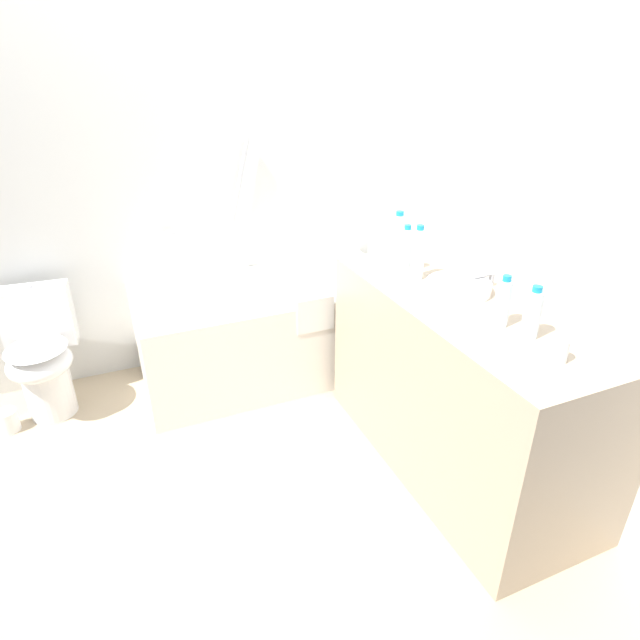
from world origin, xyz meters
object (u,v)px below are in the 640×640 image
(water_bottle_2, at_px, (418,254))
(water_bottle_4, at_px, (398,237))
(drinking_glass_0, at_px, (397,256))
(sink_basin, at_px, (458,287))
(toilet, at_px, (42,355))
(water_bottle_1, at_px, (532,314))
(toilet_paper_roll, at_px, (7,421))
(bathtub, at_px, (272,326))
(drinking_glass_1, at_px, (559,350))
(water_bottle_3, at_px, (406,250))
(water_bottle_0, at_px, (503,303))
(sink_faucet, at_px, (489,280))

(water_bottle_2, bearing_deg, water_bottle_4, 78.69)
(drinking_glass_0, bearing_deg, water_bottle_4, 59.66)
(sink_basin, bearing_deg, toilet, 147.99)
(water_bottle_1, height_order, toilet_paper_roll, water_bottle_1)
(bathtub, relative_size, toilet, 2.22)
(drinking_glass_0, bearing_deg, drinking_glass_1, -88.93)
(water_bottle_4, bearing_deg, sink_basin, -86.84)
(water_bottle_4, height_order, drinking_glass_1, water_bottle_4)
(bathtub, relative_size, water_bottle_3, 6.88)
(bathtub, xyz_separation_m, water_bottle_2, (0.46, -0.83, 0.68))
(bathtub, distance_m, water_bottle_3, 1.09)
(water_bottle_1, distance_m, drinking_glass_1, 0.18)
(toilet, bearing_deg, water_bottle_3, 68.84)
(water_bottle_3, relative_size, toilet_paper_roll, 1.89)
(bathtub, relative_size, toilet_paper_roll, 12.98)
(water_bottle_3, bearing_deg, water_bottle_0, -87.48)
(bathtub, xyz_separation_m, water_bottle_3, (0.46, -0.73, 0.67))
(toilet, height_order, sink_faucet, sink_faucet)
(water_bottle_0, distance_m, drinking_glass_1, 0.29)
(water_bottle_0, bearing_deg, water_bottle_2, 92.91)
(water_bottle_4, bearing_deg, bathtub, 132.38)
(drinking_glass_0, distance_m, toilet_paper_roll, 2.25)
(sink_basin, bearing_deg, water_bottle_0, -98.87)
(sink_faucet, bearing_deg, sink_basin, 180.00)
(water_bottle_2, distance_m, water_bottle_3, 0.10)
(water_bottle_1, xyz_separation_m, water_bottle_4, (-0.01, 0.93, 0.02))
(sink_basin, xyz_separation_m, water_bottle_3, (-0.08, 0.32, 0.08))
(bathtub, bearing_deg, water_bottle_1, -70.57)
(toilet_paper_roll, bearing_deg, drinking_glass_1, -39.36)
(water_bottle_0, bearing_deg, toilet_paper_roll, 145.92)
(bathtub, bearing_deg, water_bottle_4, -47.62)
(sink_basin, height_order, water_bottle_0, water_bottle_0)
(water_bottle_0, bearing_deg, bathtub, 109.61)
(water_bottle_3, distance_m, drinking_glass_0, 0.11)
(bathtub, bearing_deg, water_bottle_2, -60.87)
(water_bottle_2, relative_size, toilet_paper_roll, 2.10)
(toilet, relative_size, toilet_paper_roll, 5.84)
(sink_faucet, height_order, drinking_glass_0, drinking_glass_0)
(drinking_glass_0, xyz_separation_m, toilet_paper_roll, (-1.98, 0.61, -0.85))
(bathtub, distance_m, sink_basin, 1.32)
(toilet, xyz_separation_m, toilet_paper_roll, (-0.22, -0.12, -0.29))
(bathtub, xyz_separation_m, toilet, (-1.29, 0.10, 0.04))
(water_bottle_0, distance_m, water_bottle_2, 0.55)
(sink_faucet, xyz_separation_m, water_bottle_0, (-0.22, -0.33, 0.07))
(toilet, xyz_separation_m, drinking_glass_1, (1.78, -1.77, 0.56))
(water_bottle_4, height_order, toilet_paper_roll, water_bottle_4)
(water_bottle_4, relative_size, drinking_glass_1, 2.93)
(water_bottle_3, xyz_separation_m, water_bottle_4, (0.05, 0.16, 0.01))
(water_bottle_0, relative_size, drinking_glass_0, 2.34)
(water_bottle_1, distance_m, water_bottle_3, 0.77)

